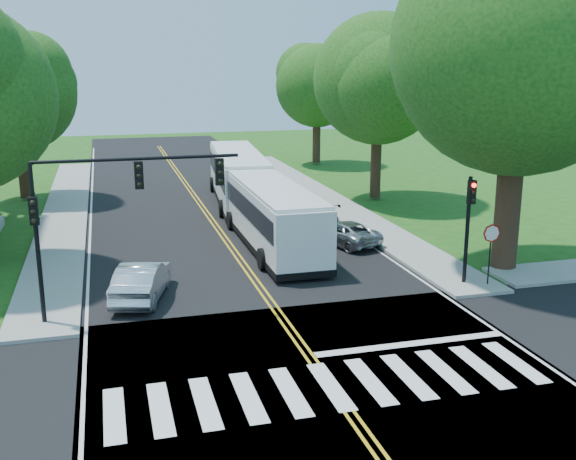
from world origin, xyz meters
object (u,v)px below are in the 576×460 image
object	(u,v)px
signal_nw	(106,200)
signal_ne	(469,216)
bus_lead	(271,214)
bus_follow	(238,176)
suv	(343,232)
dark_sedan	(308,209)
hatchback	(142,281)

from	to	relation	value
signal_nw	signal_ne	bearing A→B (deg)	0.05
bus_lead	bus_follow	world-z (taller)	bus_follow
suv	signal_nw	bearing A→B (deg)	13.71
bus_follow	dark_sedan	distance (m)	6.88
suv	bus_lead	bearing A→B (deg)	-28.28
suv	dark_sedan	xyz separation A→B (m)	(-0.29, 5.20, 0.11)
bus_follow	suv	distance (m)	11.86
signal_nw	hatchback	xyz separation A→B (m)	(1.14, 1.92, -3.63)
signal_nw	bus_lead	xyz separation A→B (m)	(7.85, 8.03, -2.70)
signal_nw	dark_sedan	xyz separation A→B (m)	(11.17, 12.67, -3.66)
signal_ne	hatchback	size ratio (longest dim) A/B	0.98
signal_nw	suv	world-z (taller)	signal_nw
signal_nw	hatchback	distance (m)	4.26
signal_ne	bus_lead	xyz separation A→B (m)	(-6.21, 8.02, -1.29)
signal_nw	dark_sedan	bearing A→B (deg)	48.61
hatchback	dark_sedan	world-z (taller)	hatchback
signal_ne	dark_sedan	xyz separation A→B (m)	(-2.89, 12.66, -2.25)
signal_nw	bus_lead	bearing A→B (deg)	45.67
signal_ne	hatchback	distance (m)	13.24
dark_sedan	hatchback	bearing A→B (deg)	38.48
bus_follow	signal_ne	bearing A→B (deg)	112.11
bus_lead	dark_sedan	world-z (taller)	bus_lead
signal_ne	suv	size ratio (longest dim) A/B	1.03
signal_ne	bus_follow	distance (m)	19.73
signal_ne	dark_sedan	bearing A→B (deg)	102.86
signal_ne	hatchback	world-z (taller)	signal_ne
signal_ne	suv	xyz separation A→B (m)	(-2.60, 7.46, -2.36)
bus_follow	dark_sedan	xyz separation A→B (m)	(2.82, -6.18, -1.05)
bus_lead	signal_ne	bearing A→B (deg)	127.76
hatchback	dark_sedan	bearing A→B (deg)	-117.27
hatchback	dark_sedan	xyz separation A→B (m)	(10.02, 10.75, -0.03)
bus_lead	suv	size ratio (longest dim) A/B	2.86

